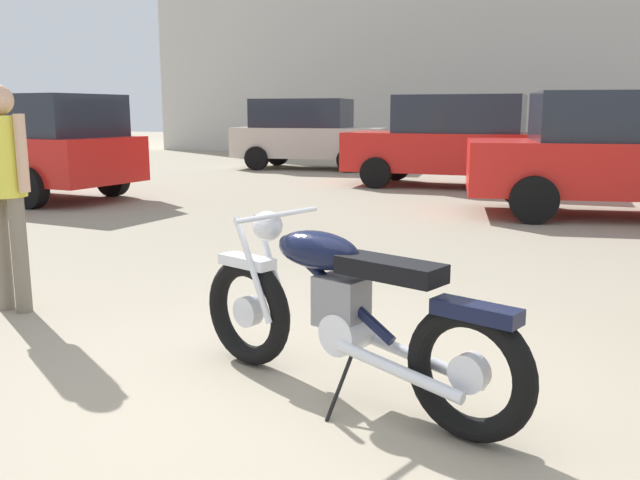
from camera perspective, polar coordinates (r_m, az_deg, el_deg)
The scene contains 7 objects.
ground_plane at distance 3.44m, azimuth -1.89°, elevation -14.47°, with size 80.00×80.00×0.00m, color gray.
vintage_motorcycle at distance 3.48m, azimuth 1.84°, elevation -6.21°, with size 1.97×0.91×0.94m.
bystander at distance 5.39m, azimuth -25.22°, elevation 5.02°, with size 0.46×0.30×1.66m.
blue_hatchback_right at distance 13.60m, azimuth 11.00°, elevation 8.33°, with size 3.94×1.90×1.78m.
white_estate_far at distance 17.58m, azimuth -1.03°, elevation 9.06°, with size 3.99×2.00×1.78m.
red_hatchback_near at distance 12.78m, azimuth -24.64°, elevation 7.51°, with size 4.89×2.44×1.74m.
industrial_building at distance 30.78m, azimuth 9.05°, elevation 16.85°, with size 20.34×14.84×9.48m.
Camera 1 is at (1.11, -2.91, 1.47)m, focal length 37.74 mm.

